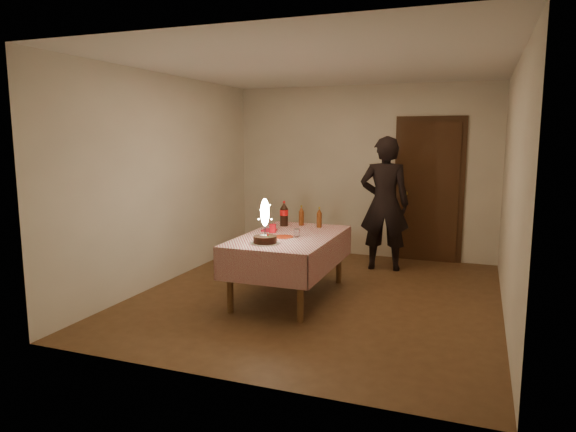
{
  "coord_description": "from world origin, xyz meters",
  "views": [
    {
      "loc": [
        1.7,
        -5.51,
        1.84
      ],
      "look_at": [
        -0.3,
        -0.18,
        0.95
      ],
      "focal_mm": 32.0,
      "sensor_mm": 36.0,
      "label": 1
    }
  ],
  "objects_px": {
    "clear_cup": "(297,233)",
    "photographer": "(385,204)",
    "birthday_cake": "(265,231)",
    "dining_table": "(290,244)",
    "cola_bottle": "(284,214)",
    "amber_bottle_right": "(319,218)",
    "amber_bottle_left": "(301,216)",
    "red_cup": "(273,228)",
    "red_plate": "(284,237)"
  },
  "relations": [
    {
      "from": "clear_cup",
      "to": "photographer",
      "type": "xyz_separation_m",
      "value": [
        0.68,
        1.68,
        0.16
      ]
    },
    {
      "from": "birthday_cake",
      "to": "clear_cup",
      "type": "distance_m",
      "value": 0.5
    },
    {
      "from": "dining_table",
      "to": "cola_bottle",
      "type": "bearing_deg",
      "value": 116.81
    },
    {
      "from": "clear_cup",
      "to": "amber_bottle_right",
      "type": "xyz_separation_m",
      "value": [
        0.06,
        0.67,
        0.07
      ]
    },
    {
      "from": "clear_cup",
      "to": "amber_bottle_left",
      "type": "xyz_separation_m",
      "value": [
        -0.2,
        0.73,
        0.07
      ]
    },
    {
      "from": "birthday_cake",
      "to": "amber_bottle_left",
      "type": "height_order",
      "value": "birthday_cake"
    },
    {
      "from": "birthday_cake",
      "to": "cola_bottle",
      "type": "distance_m",
      "value": 1.08
    },
    {
      "from": "red_cup",
      "to": "amber_bottle_right",
      "type": "xyz_separation_m",
      "value": [
        0.41,
        0.52,
        0.07
      ]
    },
    {
      "from": "amber_bottle_left",
      "to": "red_plate",
      "type": "bearing_deg",
      "value": -85.47
    },
    {
      "from": "birthday_cake",
      "to": "clear_cup",
      "type": "height_order",
      "value": "birthday_cake"
    },
    {
      "from": "red_cup",
      "to": "amber_bottle_left",
      "type": "distance_m",
      "value": 0.61
    },
    {
      "from": "red_plate",
      "to": "amber_bottle_right",
      "type": "bearing_deg",
      "value": 75.05
    },
    {
      "from": "red_cup",
      "to": "clear_cup",
      "type": "height_order",
      "value": "red_cup"
    },
    {
      "from": "clear_cup",
      "to": "photographer",
      "type": "bearing_deg",
      "value": 67.88
    },
    {
      "from": "dining_table",
      "to": "amber_bottle_right",
      "type": "bearing_deg",
      "value": 74.74
    },
    {
      "from": "birthday_cake",
      "to": "amber_bottle_left",
      "type": "distance_m",
      "value": 1.18
    },
    {
      "from": "red_plate",
      "to": "red_cup",
      "type": "xyz_separation_m",
      "value": [
        -0.21,
        0.2,
        0.05
      ]
    },
    {
      "from": "red_cup",
      "to": "photographer",
      "type": "bearing_deg",
      "value": 56.0
    },
    {
      "from": "cola_bottle",
      "to": "amber_bottle_right",
      "type": "xyz_separation_m",
      "value": [
        0.45,
        0.05,
        -0.03
      ]
    },
    {
      "from": "photographer",
      "to": "birthday_cake",
      "type": "bearing_deg",
      "value": -112.43
    },
    {
      "from": "birthday_cake",
      "to": "amber_bottle_right",
      "type": "relative_size",
      "value": 1.86
    },
    {
      "from": "dining_table",
      "to": "red_cup",
      "type": "bearing_deg",
      "value": 160.47
    },
    {
      "from": "red_plate",
      "to": "photographer",
      "type": "xyz_separation_m",
      "value": [
        0.82,
        1.74,
        0.2
      ]
    },
    {
      "from": "birthday_cake",
      "to": "photographer",
      "type": "distance_m",
      "value": 2.3
    },
    {
      "from": "birthday_cake",
      "to": "red_plate",
      "type": "relative_size",
      "value": 2.16
    },
    {
      "from": "photographer",
      "to": "amber_bottle_left",
      "type": "bearing_deg",
      "value": -133.03
    },
    {
      "from": "dining_table",
      "to": "clear_cup",
      "type": "xyz_separation_m",
      "value": [
        0.11,
        -0.06,
        0.14
      ]
    },
    {
      "from": "red_cup",
      "to": "cola_bottle",
      "type": "xyz_separation_m",
      "value": [
        -0.04,
        0.47,
        0.1
      ]
    },
    {
      "from": "amber_bottle_left",
      "to": "amber_bottle_right",
      "type": "bearing_deg",
      "value": -14.72
    },
    {
      "from": "amber_bottle_right",
      "to": "amber_bottle_left",
      "type": "bearing_deg",
      "value": 165.28
    },
    {
      "from": "red_cup",
      "to": "amber_bottle_right",
      "type": "distance_m",
      "value": 0.67
    },
    {
      "from": "clear_cup",
      "to": "amber_bottle_left",
      "type": "distance_m",
      "value": 0.76
    },
    {
      "from": "dining_table",
      "to": "clear_cup",
      "type": "relative_size",
      "value": 19.11
    },
    {
      "from": "birthday_cake",
      "to": "red_cup",
      "type": "distance_m",
      "value": 0.62
    },
    {
      "from": "red_cup",
      "to": "amber_bottle_left",
      "type": "bearing_deg",
      "value": 75.5
    },
    {
      "from": "red_plate",
      "to": "photographer",
      "type": "height_order",
      "value": "photographer"
    },
    {
      "from": "red_plate",
      "to": "cola_bottle",
      "type": "relative_size",
      "value": 0.69
    },
    {
      "from": "red_plate",
      "to": "amber_bottle_right",
      "type": "xyz_separation_m",
      "value": [
        0.19,
        0.73,
        0.11
      ]
    },
    {
      "from": "birthday_cake",
      "to": "cola_bottle",
      "type": "height_order",
      "value": "birthday_cake"
    },
    {
      "from": "red_plate",
      "to": "red_cup",
      "type": "relative_size",
      "value": 2.2
    },
    {
      "from": "amber_bottle_right",
      "to": "cola_bottle",
      "type": "bearing_deg",
      "value": -173.54
    },
    {
      "from": "cola_bottle",
      "to": "amber_bottle_right",
      "type": "relative_size",
      "value": 1.25
    },
    {
      "from": "dining_table",
      "to": "photographer",
      "type": "distance_m",
      "value": 1.83
    },
    {
      "from": "dining_table",
      "to": "birthday_cake",
      "type": "distance_m",
      "value": 0.56
    },
    {
      "from": "amber_bottle_left",
      "to": "photographer",
      "type": "relative_size",
      "value": 0.14
    },
    {
      "from": "clear_cup",
      "to": "birthday_cake",
      "type": "bearing_deg",
      "value": -113.55
    },
    {
      "from": "cola_bottle",
      "to": "amber_bottle_left",
      "type": "bearing_deg",
      "value": 31.79
    },
    {
      "from": "red_plate",
      "to": "clear_cup",
      "type": "bearing_deg",
      "value": 23.51
    },
    {
      "from": "dining_table",
      "to": "red_cup",
      "type": "relative_size",
      "value": 17.2
    },
    {
      "from": "birthday_cake",
      "to": "amber_bottle_right",
      "type": "xyz_separation_m",
      "value": [
        0.25,
        1.11,
        -0.01
      ]
    }
  ]
}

